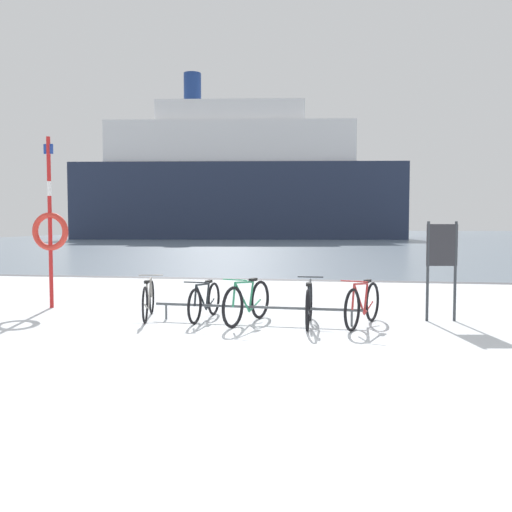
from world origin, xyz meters
The scene contains 10 objects.
ground centered at (0.00, 53.90, -0.04)m, with size 80.00×132.00×0.08m.
bike_rack centered at (0.03, 2.58, 0.27)m, with size 3.74×0.25×0.31m.
bicycle_0 centered at (-2.00, 2.71, 0.35)m, with size 0.55×1.65×0.77m.
bicycle_1 centered at (-0.95, 2.76, 0.34)m, with size 0.46×1.64×0.74m.
bicycle_2 centered at (-0.11, 2.52, 0.37)m, with size 0.64×1.67×0.82m.
bicycle_3 centered at (0.98, 2.47, 0.37)m, with size 0.46×1.73×0.81m.
bicycle_4 centered at (1.89, 2.55, 0.37)m, with size 0.70×1.67×0.83m.
info_sign centered at (3.30, 3.29, 1.21)m, with size 0.55×0.13×1.80m.
rescue_post centered at (-4.46, 3.61, 1.67)m, with size 0.80×0.12×3.54m.
ferry_ship centered at (-10.77, 55.31, 6.24)m, with size 36.79×15.54×18.58m.
Camera 1 is at (1.62, -7.07, 1.77)m, focal length 39.06 mm.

